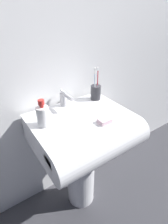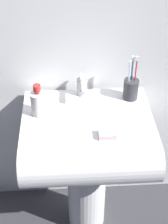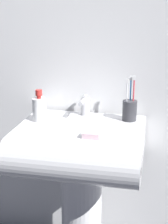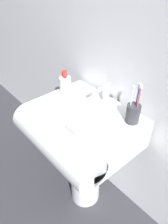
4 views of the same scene
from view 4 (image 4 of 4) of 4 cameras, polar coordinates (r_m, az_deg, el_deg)
ground_plane at (r=1.75m, az=0.31°, el=-20.75°), size 6.00×6.00×0.00m
wall_back at (r=1.15m, az=10.72°, el=22.19°), size 5.00×0.05×2.40m
sink_pedestal at (r=1.51m, az=0.35°, el=-14.63°), size 0.20×0.20×0.60m
sink_basin at (r=1.19m, az=-1.80°, el=-4.55°), size 0.58×0.50×0.17m
faucet at (r=1.24m, az=5.26°, el=5.13°), size 0.05×0.14×0.10m
toothbrush_cup at (r=1.10m, az=12.69°, el=-0.24°), size 0.07×0.07×0.22m
soap_bottle at (r=1.29m, az=-4.87°, el=6.95°), size 0.07×0.07×0.15m
bar_soap at (r=1.05m, az=-2.50°, el=-4.35°), size 0.07×0.05×0.02m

